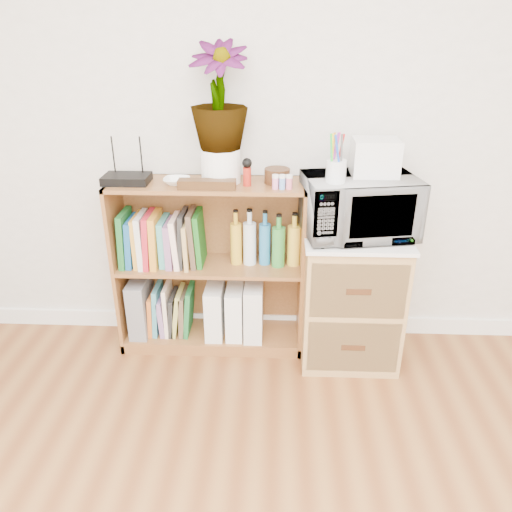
{
  "coord_description": "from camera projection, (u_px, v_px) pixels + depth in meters",
  "views": [
    {
      "loc": [
        -0.0,
        -0.3,
        1.67
      ],
      "look_at": [
        -0.1,
        1.95,
        0.62
      ],
      "focal_mm": 35.0,
      "sensor_mm": 36.0,
      "label": 1
    }
  ],
  "objects": [
    {
      "name": "skirting_board",
      "position": [
        274.0,
        322.0,
        2.99
      ],
      "size": [
        4.0,
        0.02,
        0.1
      ],
      "primitive_type": "cube",
      "color": "white",
      "rests_on": "ground"
    },
    {
      "name": "bookshelf",
      "position": [
        211.0,
        268.0,
        2.69
      ],
      "size": [
        1.0,
        0.3,
        0.95
      ],
      "primitive_type": "cube",
      "color": "brown",
      "rests_on": "ground"
    },
    {
      "name": "wicker_unit",
      "position": [
        350.0,
        298.0,
        2.65
      ],
      "size": [
        0.5,
        0.45,
        0.7
      ],
      "primitive_type": "cube",
      "color": "#9E7542",
      "rests_on": "ground"
    },
    {
      "name": "microwave",
      "position": [
        359.0,
        206.0,
        2.42
      ],
      "size": [
        0.58,
        0.45,
        0.29
      ],
      "primitive_type": "imported",
      "rotation": [
        0.0,
        0.0,
        0.18
      ],
      "color": "silver",
      "rests_on": "wicker_unit"
    },
    {
      "name": "pen_cup",
      "position": [
        336.0,
        171.0,
        2.26
      ],
      "size": [
        0.09,
        0.09,
        0.1
      ],
      "primitive_type": "cylinder",
      "color": "silver",
      "rests_on": "microwave"
    },
    {
      "name": "small_appliance",
      "position": [
        375.0,
        157.0,
        2.36
      ],
      "size": [
        0.22,
        0.18,
        0.17
      ],
      "primitive_type": "cube",
      "color": "silver",
      "rests_on": "microwave"
    },
    {
      "name": "router",
      "position": [
        127.0,
        179.0,
        2.48
      ],
      "size": [
        0.23,
        0.15,
        0.04
      ],
      "primitive_type": "cube",
      "color": "black",
      "rests_on": "bookshelf"
    },
    {
      "name": "white_bowl",
      "position": [
        177.0,
        181.0,
        2.46
      ],
      "size": [
        0.13,
        0.13,
        0.03
      ],
      "primitive_type": "imported",
      "color": "white",
      "rests_on": "bookshelf"
    },
    {
      "name": "plant_pot",
      "position": [
        221.0,
        165.0,
        2.47
      ],
      "size": [
        0.2,
        0.2,
        0.17
      ],
      "primitive_type": "cylinder",
      "color": "white",
      "rests_on": "bookshelf"
    },
    {
      "name": "potted_plant",
      "position": [
        219.0,
        96.0,
        2.33
      ],
      "size": [
        0.28,
        0.28,
        0.5
      ],
      "primitive_type": "imported",
      "color": "#37742E",
      "rests_on": "plant_pot"
    },
    {
      "name": "trinket_box",
      "position": [
        207.0,
        184.0,
        2.39
      ],
      "size": [
        0.28,
        0.07,
        0.04
      ],
      "primitive_type": "cube",
      "color": "#3B2310",
      "rests_on": "bookshelf"
    },
    {
      "name": "kokeshi_doll",
      "position": [
        247.0,
        177.0,
        2.43
      ],
      "size": [
        0.04,
        0.04,
        0.09
      ],
      "primitive_type": "cylinder",
      "color": "#A72014",
      "rests_on": "bookshelf"
    },
    {
      "name": "wooden_bowl",
      "position": [
        277.0,
        176.0,
        2.47
      ],
      "size": [
        0.13,
        0.13,
        0.07
      ],
      "primitive_type": "cylinder",
      "color": "#331A0E",
      "rests_on": "bookshelf"
    },
    {
      "name": "paint_jars",
      "position": [
        282.0,
        184.0,
        2.39
      ],
      "size": [
        0.1,
        0.04,
        0.05
      ],
      "primitive_type": "cube",
      "color": "pink",
      "rests_on": "bookshelf"
    },
    {
      "name": "file_box",
      "position": [
        141.0,
        305.0,
        2.81
      ],
      "size": [
        0.1,
        0.26,
        0.33
      ],
      "primitive_type": "cube",
      "color": "slate",
      "rests_on": "bookshelf"
    },
    {
      "name": "magazine_holder_left",
      "position": [
        215.0,
        309.0,
        2.79
      ],
      "size": [
        0.09,
        0.24,
        0.3
      ],
      "primitive_type": "cube",
      "color": "silver",
      "rests_on": "bookshelf"
    },
    {
      "name": "magazine_holder_mid",
      "position": [
        235.0,
        311.0,
        2.79
      ],
      "size": [
        0.09,
        0.23,
        0.29
      ],
      "primitive_type": "cube",
      "color": "white",
      "rests_on": "bookshelf"
    },
    {
      "name": "magazine_holder_right",
      "position": [
        254.0,
        309.0,
        2.78
      ],
      "size": [
        0.1,
        0.25,
        0.32
      ],
      "primitive_type": "cube",
      "color": "silver",
      "rests_on": "bookshelf"
    },
    {
      "name": "cookbooks",
      "position": [
        162.0,
        239.0,
        2.64
      ],
      "size": [
        0.43,
        0.2,
        0.3
      ],
      "color": "#1A6227",
      "rests_on": "bookshelf"
    },
    {
      "name": "liquor_bottles",
      "position": [
        266.0,
        240.0,
        2.61
      ],
      "size": [
        0.37,
        0.07,
        0.3
      ],
      "color": "gold",
      "rests_on": "bookshelf"
    },
    {
      "name": "lower_books",
      "position": [
        172.0,
        310.0,
        2.82
      ],
      "size": [
        0.25,
        0.19,
        0.3
      ],
      "color": "#CD6324",
      "rests_on": "bookshelf"
    }
  ]
}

